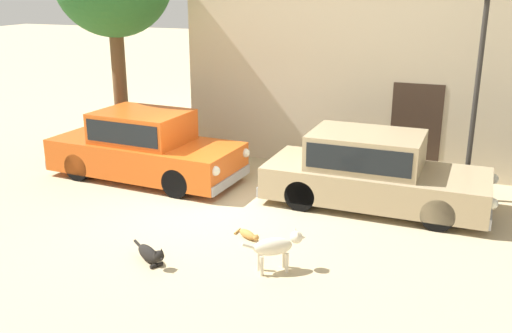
# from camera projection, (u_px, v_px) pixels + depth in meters

# --- Properties ---
(ground_plane) EXTENTS (80.00, 80.00, 0.00)m
(ground_plane) POSITION_uv_depth(u_px,v_px,m) (208.00, 208.00, 11.21)
(ground_plane) COLOR tan
(parked_sedan_nearest) EXTENTS (4.50, 2.02, 1.52)m
(parked_sedan_nearest) POSITION_uv_depth(u_px,v_px,m) (145.00, 146.00, 12.73)
(parked_sedan_nearest) COLOR #D15619
(parked_sedan_nearest) RESTS_ON ground_plane
(parked_sedan_second) EXTENTS (4.42, 1.85, 1.45)m
(parked_sedan_second) POSITION_uv_depth(u_px,v_px,m) (371.00, 170.00, 11.17)
(parked_sedan_second) COLOR tan
(parked_sedan_second) RESTS_ON ground_plane
(stray_dog_spotted) EXTENTS (0.87, 0.63, 0.65)m
(stray_dog_spotted) POSITION_uv_depth(u_px,v_px,m) (277.00, 246.00, 8.66)
(stray_dog_spotted) COLOR beige
(stray_dog_spotted) RESTS_ON ground_plane
(stray_dog_tan) EXTENTS (0.85, 0.57, 0.34)m
(stray_dog_tan) POSITION_uv_depth(u_px,v_px,m) (150.00, 254.00, 9.00)
(stray_dog_tan) COLOR black
(stray_dog_tan) RESTS_ON ground_plane
(stray_cat) EXTENTS (0.53, 0.45, 0.16)m
(stray_cat) POSITION_uv_depth(u_px,v_px,m) (248.00, 235.00, 9.85)
(stray_cat) COLOR #B77F3D
(stray_cat) RESTS_ON ground_plane
(street_lamp) EXTENTS (0.22, 0.22, 4.20)m
(street_lamp) POSITION_uv_depth(u_px,v_px,m) (479.00, 68.00, 10.88)
(street_lamp) COLOR #2D2B28
(street_lamp) RESTS_ON ground_plane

